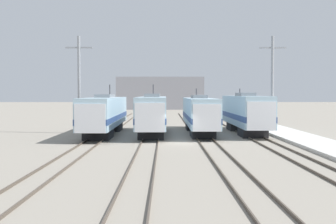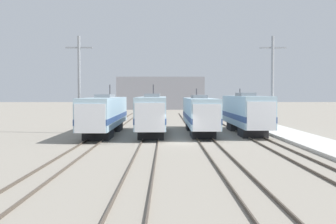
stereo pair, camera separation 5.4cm
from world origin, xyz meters
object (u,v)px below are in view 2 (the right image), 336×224
at_px(locomotive_center_left, 152,114).
at_px(locomotive_far_right, 246,113).
at_px(catenary_tower_left, 79,82).
at_px(locomotive_far_left, 104,114).
at_px(locomotive_center_right, 199,114).
at_px(catenary_tower_right, 272,82).

height_order(locomotive_center_left, locomotive_far_right, locomotive_center_left).
height_order(locomotive_far_right, catenary_tower_left, catenary_tower_left).
xyz_separation_m(locomotive_far_left, locomotive_center_right, (10.03, 1.38, -0.04)).
bearing_deg(catenary_tower_left, locomotive_far_right, -2.08).
relative_size(locomotive_center_left, locomotive_far_right, 1.00).
bearing_deg(locomotive_far_right, locomotive_far_left, -175.43).
relative_size(locomotive_far_right, catenary_tower_left, 1.63).
bearing_deg(catenary_tower_right, locomotive_far_right, -167.42).
height_order(locomotive_far_left, locomotive_center_left, locomotive_far_left).
height_order(locomotive_far_right, catenary_tower_right, catenary_tower_right).
distance_m(locomotive_center_left, catenary_tower_right, 13.56).
bearing_deg(locomotive_center_left, locomotive_far_right, 8.78).
height_order(locomotive_center_right, catenary_tower_right, catenary_tower_right).
distance_m(locomotive_far_left, locomotive_center_left, 5.03).
bearing_deg(catenary_tower_right, locomotive_far_left, -174.10).
distance_m(locomotive_center_right, catenary_tower_right, 8.65).
bearing_deg(locomotive_center_left, locomotive_center_right, 18.96).
bearing_deg(locomotive_far_left, locomotive_center_left, -3.96).
height_order(locomotive_far_left, catenary_tower_right, catenary_tower_right).
distance_m(locomotive_far_right, catenary_tower_right, 4.44).
height_order(locomotive_far_left, locomotive_center_right, locomotive_far_left).
xyz_separation_m(locomotive_far_left, locomotive_center_left, (5.01, -0.35, 0.03)).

